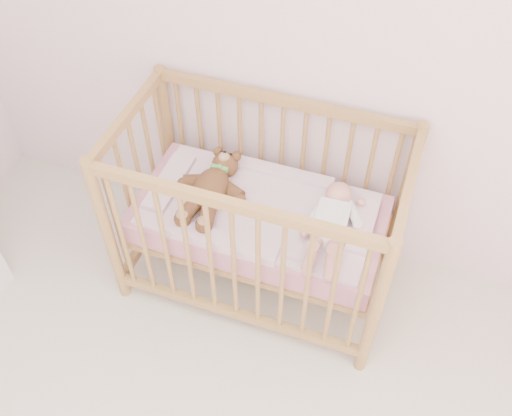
% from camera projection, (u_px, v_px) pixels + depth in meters
% --- Properties ---
extents(wall_back, '(4.00, 0.02, 2.70)m').
position_uv_depth(wall_back, '(331.00, 28.00, 2.39)').
color(wall_back, silver).
rests_on(wall_back, floor).
extents(crib, '(1.36, 0.76, 1.00)m').
position_uv_depth(crib, '(259.00, 217.00, 2.82)').
color(crib, '#AC7B49').
rests_on(crib, floor).
extents(mattress, '(1.22, 0.62, 0.13)m').
position_uv_depth(mattress, '(259.00, 219.00, 2.83)').
color(mattress, pink).
rests_on(mattress, crib).
extents(blanket, '(1.10, 0.58, 0.06)m').
position_uv_depth(blanket, '(259.00, 209.00, 2.77)').
color(blanket, '#E59DBA').
rests_on(blanket, mattress).
extents(baby, '(0.30, 0.59, 0.14)m').
position_uv_depth(baby, '(331.00, 220.00, 2.63)').
color(baby, white).
rests_on(baby, blanket).
extents(teddy_bear, '(0.38, 0.54, 0.15)m').
position_uv_depth(teddy_bear, '(211.00, 188.00, 2.75)').
color(teddy_bear, brown).
rests_on(teddy_bear, blanket).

